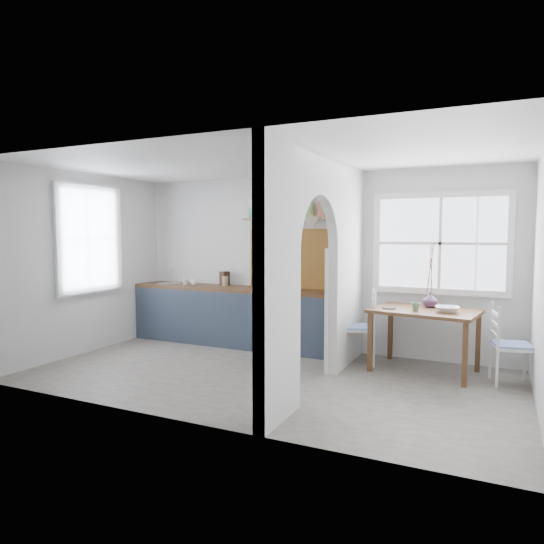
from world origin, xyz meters
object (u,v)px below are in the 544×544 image
at_px(kettle, 331,286).
at_px(vase, 430,300).
at_px(chair_left, 358,326).
at_px(chair_right, 512,345).
at_px(dining_table, 424,341).

relative_size(kettle, vase, 1.06).
bearing_deg(chair_left, chair_right, 68.80).
bearing_deg(chair_left, dining_table, 69.66).
relative_size(chair_left, vase, 5.01).
bearing_deg(kettle, chair_left, -31.75).
bearing_deg(chair_left, kettle, -120.68).
xyz_separation_m(chair_left, vase, (0.90, 0.17, 0.39)).
relative_size(chair_left, kettle, 4.73).
relative_size(dining_table, chair_left, 1.28).
distance_m(chair_left, kettle, 0.67).
bearing_deg(kettle, dining_table, -24.82).
height_order(chair_right, vase, vase).
distance_m(chair_right, vase, 1.09).
distance_m(kettle, vase, 1.32).
bearing_deg(dining_table, chair_left, -175.31).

